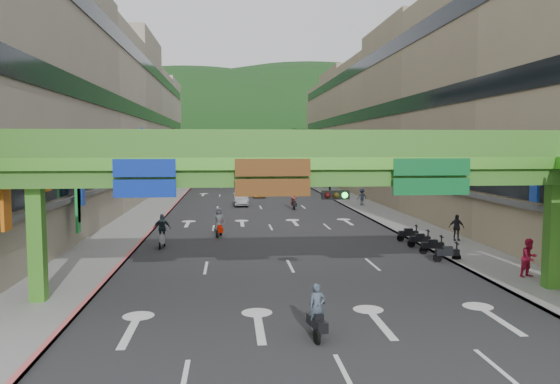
{
  "coord_description": "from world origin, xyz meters",
  "views": [
    {
      "loc": [
        -3.21,
        -16.62,
        6.47
      ],
      "look_at": [
        0.0,
        18.0,
        3.5
      ],
      "focal_mm": 35.0,
      "sensor_mm": 36.0,
      "label": 1
    }
  ],
  "objects": [
    {
      "name": "hill_left",
      "position": [
        -15.0,
        160.0,
        0.0
      ],
      "size": [
        168.0,
        140.0,
        112.0
      ],
      "primitive_type": "ellipsoid",
      "color": "#1C4419",
      "rests_on": "ground"
    },
    {
      "name": "overpass_far",
      "position": [
        0.0,
        65.0,
        5.4
      ],
      "size": [
        28.0,
        2.2,
        7.1
      ],
      "color": "#4C9E2D",
      "rests_on": "ground"
    },
    {
      "name": "scooter_rider_left",
      "position": [
        -7.5,
        18.01,
        1.1
      ],
      "size": [
        1.12,
        1.6,
        2.17
      ],
      "color": "gray",
      "rests_on": "ground"
    },
    {
      "name": "building_row_right",
      "position": [
        18.93,
        50.0,
        9.46
      ],
      "size": [
        12.8,
        95.0,
        19.0
      ],
      "color": "gray",
      "rests_on": "ground"
    },
    {
      "name": "parked_scooter_row",
      "position": [
        8.8,
        15.57,
        0.52
      ],
      "size": [
        1.6,
        7.15,
        1.08
      ],
      "color": "black",
      "rests_on": "ground"
    },
    {
      "name": "scooter_rider_far",
      "position": [
        -3.99,
        21.95,
        1.06
      ],
      "size": [
        0.95,
        1.58,
        2.09
      ],
      "color": "#710B00",
      "rests_on": "ground"
    },
    {
      "name": "pedestrian_red",
      "position": [
        11.12,
        8.0,
        0.93
      ],
      "size": [
        1.09,
        0.97,
        1.86
      ],
      "primitive_type": "imported",
      "rotation": [
        0.0,
        0.0,
        0.34
      ],
      "color": "#C4183D",
      "rests_on": "ground"
    },
    {
      "name": "pedestrian_blue",
      "position": [
        10.78,
        40.0,
        0.88
      ],
      "size": [
        0.92,
        0.7,
        1.77
      ],
      "primitive_type": "imported",
      "rotation": [
        0.0,
        0.0,
        3.37
      ],
      "color": "#303C54",
      "rests_on": "ground"
    },
    {
      "name": "curb_right",
      "position": [
        9.1,
        50.0,
        0.09
      ],
      "size": [
        0.2,
        140.0,
        0.18
      ],
      "primitive_type": "cube",
      "color": "gray",
      "rests_on": "ground"
    },
    {
      "name": "sidewalk_right",
      "position": [
        11.0,
        50.0,
        0.07
      ],
      "size": [
        4.0,
        140.0,
        0.15
      ],
      "primitive_type": "cube",
      "color": "gray",
      "rests_on": "ground"
    },
    {
      "name": "car_yellow",
      "position": [
        0.39,
        51.3,
        0.64
      ],
      "size": [
        1.56,
        3.8,
        1.29
      ],
      "primitive_type": "imported",
      "rotation": [
        0.0,
        0.0,
        -0.01
      ],
      "color": "gold",
      "rests_on": "ground"
    },
    {
      "name": "sidewalk_left",
      "position": [
        -11.0,
        50.0,
        0.07
      ],
      "size": [
        4.0,
        140.0,
        0.15
      ],
      "primitive_type": "cube",
      "color": "gray",
      "rests_on": "ground"
    },
    {
      "name": "bunting_string",
      "position": [
        0.0,
        30.0,
        5.96
      ],
      "size": [
        26.0,
        0.36,
        0.47
      ],
      "color": "black",
      "rests_on": "ground"
    },
    {
      "name": "hill_right",
      "position": [
        25.0,
        180.0,
        0.0
      ],
      "size": [
        208.0,
        176.0,
        128.0
      ],
      "primitive_type": "ellipsoid",
      "color": "#1C4419",
      "rests_on": "ground"
    },
    {
      "name": "car_silver",
      "position": [
        -2.01,
        41.8,
        0.69
      ],
      "size": [
        1.58,
        4.21,
        1.37
      ],
      "primitive_type": "imported",
      "rotation": [
        0.0,
        0.0,
        0.03
      ],
      "color": "#9FA0A7",
      "rests_on": "ground"
    },
    {
      "name": "scooter_rider_near",
      "position": [
        -0.33,
        1.0,
        0.86
      ],
      "size": [
        0.68,
        1.59,
        1.88
      ],
      "color": "black",
      "rests_on": "ground"
    },
    {
      "name": "ground",
      "position": [
        0.0,
        0.0,
        0.0
      ],
      "size": [
        320.0,
        320.0,
        0.0
      ],
      "primitive_type": "plane",
      "color": "black",
      "rests_on": "ground"
    },
    {
      "name": "overpass_near",
      "position": [
        0.93,
        5.38,
        5.21
      ],
      "size": [
        28.0,
        12.27,
        7.1
      ],
      "color": "#4C9E2D",
      "rests_on": "ground"
    },
    {
      "name": "pedestrian_dark",
      "position": [
        11.82,
        18.1,
        0.87
      ],
      "size": [
        1.06,
        0.52,
        1.75
      ],
      "primitive_type": "imported",
      "rotation": [
        0.0,
        0.0,
        -0.1
      ],
      "color": "#212128",
      "rests_on": "ground"
    },
    {
      "name": "building_row_left",
      "position": [
        -18.93,
        50.0,
        9.46
      ],
      "size": [
        12.8,
        95.0,
        19.0
      ],
      "color": "#9E937F",
      "rests_on": "ground"
    },
    {
      "name": "scooter_rider_mid",
      "position": [
        3.27,
        37.79,
        1.1
      ],
      "size": [
        0.9,
        1.6,
        2.12
      ],
      "color": "black",
      "rests_on": "ground"
    },
    {
      "name": "curb_left",
      "position": [
        -9.1,
        50.0,
        0.09
      ],
      "size": [
        0.2,
        140.0,
        0.18
      ],
      "primitive_type": "cube",
      "color": "#CC5959",
      "rests_on": "ground"
    },
    {
      "name": "road_slab",
      "position": [
        0.0,
        50.0,
        0.01
      ],
      "size": [
        18.0,
        140.0,
        0.02
      ],
      "primitive_type": "cube",
      "color": "#28282B",
      "rests_on": "ground"
    }
  ]
}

